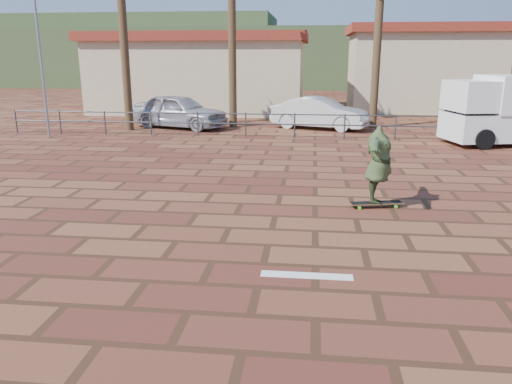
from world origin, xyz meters
TOP-DOWN VIEW (x-y plane):
  - ground at (0.00, 0.00)m, footprint 120.00×120.00m
  - paint_stripe at (0.70, -1.20)m, footprint 1.40×0.22m
  - guardrail at (0.00, 12.00)m, footprint 24.06×0.06m
  - flagpole at (-9.87, 11.00)m, footprint 1.30×0.10m
  - building_west at (-6.00, 22.00)m, footprint 12.60×7.60m
  - building_east at (8.00, 24.00)m, footprint 10.60×6.60m
  - hill_front at (0.00, 50.00)m, footprint 70.00×18.00m
  - hill_back at (-22.00, 56.00)m, footprint 35.00×14.00m
  - longboard at (2.17, 2.53)m, footprint 1.22×0.53m
  - skateboarder at (2.17, 2.53)m, footprint 0.87×2.14m
  - car_silver at (-5.42, 14.36)m, footprint 4.89×3.23m
  - car_white at (1.02, 14.77)m, footprint 4.59×2.79m

SIDE VIEW (x-z plane):
  - ground at x=0.00m, z-range 0.00..0.00m
  - paint_stripe at x=0.70m, z-range 0.00..0.01m
  - longboard at x=2.17m, z-range 0.04..0.15m
  - guardrail at x=0.00m, z-range 0.18..1.18m
  - car_white at x=1.02m, z-range 0.00..1.43m
  - car_silver at x=-5.42m, z-range 0.00..1.55m
  - skateboarder at x=2.17m, z-range 0.12..1.81m
  - building_west at x=-6.00m, z-range 0.03..4.53m
  - building_east at x=8.00m, z-range 0.04..5.04m
  - hill_front at x=0.00m, z-range 0.00..6.00m
  - hill_back at x=-22.00m, z-range 0.00..8.00m
  - flagpole at x=-9.87m, z-range 0.64..8.64m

